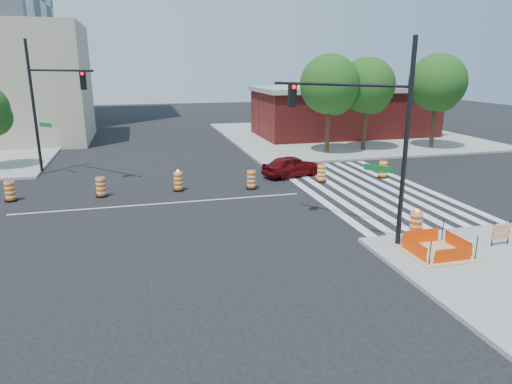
{
  "coord_description": "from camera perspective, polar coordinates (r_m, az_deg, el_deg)",
  "views": [
    {
      "loc": [
        -0.97,
        -21.9,
        6.61
      ],
      "look_at": [
        3.72,
        -3.95,
        1.4
      ],
      "focal_mm": 32.0,
      "sensor_mm": 36.0,
      "label": 1
    }
  ],
  "objects": [
    {
      "name": "ground",
      "position": [
        22.9,
        -11.6,
        -1.43
      ],
      "size": [
        120.0,
        120.0,
        0.0
      ],
      "primitive_type": "plane",
      "color": "black",
      "rests_on": "ground"
    },
    {
      "name": "tree_north_d",
      "position": [
        36.63,
        13.73,
        12.45
      ],
      "size": [
        4.22,
        4.22,
        7.18
      ],
      "color": "#382314",
      "rests_on": "ground"
    },
    {
      "name": "signal_pole_se",
      "position": [
        17.3,
        13.53,
        8.4
      ],
      "size": [
        3.61,
        4.43,
        7.39
      ],
      "rotation": [
        0.0,
        0.0,
        2.25
      ],
      "color": "black",
      "rests_on": "ground"
    },
    {
      "name": "barricade",
      "position": [
        19.05,
        28.32,
        -4.4
      ],
      "size": [
        0.82,
        0.08,
        0.97
      ],
      "rotation": [
        0.0,
        0.0,
        0.05
      ],
      "color": "#E95204",
      "rests_on": "ground"
    },
    {
      "name": "sidewalk_ne",
      "position": [
        44.66,
        10.74,
        6.99
      ],
      "size": [
        22.0,
        22.0,
        0.15
      ],
      "primitive_type": "cube",
      "color": "gray",
      "rests_on": "ground"
    },
    {
      "name": "pit_drum",
      "position": [
        18.69,
        19.34,
        -3.93
      ],
      "size": [
        0.58,
        0.58,
        1.13
      ],
      "color": "black",
      "rests_on": "ground"
    },
    {
      "name": "signal_pole_nw",
      "position": [
        29.58,
        -24.54,
        10.9
      ],
      "size": [
        4.06,
        4.57,
        7.91
      ],
      "rotation": [
        0.0,
        0.0,
        -0.85
      ],
      "color": "black",
      "rests_on": "ground"
    },
    {
      "name": "median_drum_1",
      "position": [
        25.81,
        -28.38,
        0.02
      ],
      "size": [
        0.6,
        0.6,
        1.02
      ],
      "color": "black",
      "rests_on": "ground"
    },
    {
      "name": "tree_north_e",
      "position": [
        38.84,
        21.74,
        12.23
      ],
      "size": [
        4.38,
        4.38,
        7.45
      ],
      "color": "#382314",
      "rests_on": "ground"
    },
    {
      "name": "excavation_pit",
      "position": [
        17.51,
        21.54,
        -6.87
      ],
      "size": [
        2.2,
        2.2,
        0.9
      ],
      "color": "tan",
      "rests_on": "ground"
    },
    {
      "name": "brick_storefront",
      "position": [
        44.39,
        10.89,
        9.86
      ],
      "size": [
        16.5,
        8.5,
        4.6
      ],
      "color": "maroon",
      "rests_on": "ground"
    },
    {
      "name": "tree_north_c",
      "position": [
        34.58,
        9.2,
        12.74
      ],
      "size": [
        4.34,
        4.34,
        7.38
      ],
      "color": "#382314",
      "rests_on": "ground"
    },
    {
      "name": "median_drum_2",
      "position": [
        24.78,
        -18.81,
        0.5
      ],
      "size": [
        0.6,
        0.6,
        1.02
      ],
      "color": "black",
      "rests_on": "ground"
    },
    {
      "name": "crosswalk_east",
      "position": [
        25.79,
        13.44,
        0.41
      ],
      "size": [
        6.75,
        13.5,
        0.01
      ],
      "color": "silver",
      "rests_on": "ground"
    },
    {
      "name": "lane_centerline",
      "position": [
        22.89,
        -11.6,
        -1.41
      ],
      "size": [
        14.0,
        0.12,
        0.01
      ],
      "primitive_type": "cube",
      "color": "silver",
      "rests_on": "ground"
    },
    {
      "name": "beige_midrise",
      "position": [
        45.29,
        -29.4,
        11.69
      ],
      "size": [
        14.0,
        10.0,
        10.0
      ],
      "primitive_type": "cube",
      "color": "tan",
      "rests_on": "ground"
    },
    {
      "name": "median_drum_4",
      "position": [
        24.96,
        -0.58,
        1.47
      ],
      "size": [
        0.6,
        0.6,
        1.02
      ],
      "color": "black",
      "rests_on": "ground"
    },
    {
      "name": "median_drum_6",
      "position": [
        28.44,
        15.58,
        2.65
      ],
      "size": [
        0.6,
        0.6,
        1.02
      ],
      "color": "black",
      "rests_on": "ground"
    },
    {
      "name": "median_drum_3",
      "position": [
        24.93,
        -9.7,
        1.24
      ],
      "size": [
        0.6,
        0.6,
        1.18
      ],
      "color": "black",
      "rests_on": "ground"
    },
    {
      "name": "median_drum_5",
      "position": [
        26.7,
        8.17,
        2.25
      ],
      "size": [
        0.6,
        0.6,
        1.02
      ],
      "color": "black",
      "rests_on": "ground"
    },
    {
      "name": "red_coupe",
      "position": [
        27.88,
        4.51,
        3.27
      ],
      "size": [
        4.04,
        2.56,
        1.28
      ],
      "primitive_type": "imported",
      "rotation": [
        0.0,
        0.0,
        1.87
      ],
      "color": "#560709",
      "rests_on": "ground"
    }
  ]
}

